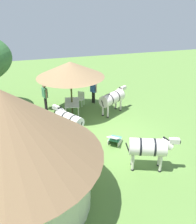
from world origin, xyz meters
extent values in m
plane|color=#5B833C|center=(0.00, 0.00, 0.00)|extent=(36.00, 36.00, 0.00)
cylinder|color=beige|center=(-2.99, 4.59, 0.97)|extent=(4.99, 4.99, 1.93)
cone|color=#876747|center=(-2.99, 4.59, 3.07)|extent=(5.90, 5.90, 2.27)
cylinder|color=#4C4C25|center=(3.48, 1.50, 1.15)|extent=(0.10, 0.10, 2.31)
cone|color=#967652|center=(3.48, 1.50, 2.75)|extent=(3.89, 3.89, 0.88)
cube|color=silver|center=(3.48, 1.50, 0.72)|extent=(1.65, 1.11, 0.04)
cylinder|color=silver|center=(2.86, 1.98, 0.35)|extent=(0.06, 0.06, 0.70)
cylinder|color=silver|center=(4.24, 1.72, 0.35)|extent=(0.06, 0.06, 0.70)
cylinder|color=silver|center=(2.73, 1.28, 0.35)|extent=(0.06, 0.06, 0.70)
cylinder|color=silver|center=(4.10, 1.02, 0.35)|extent=(0.06, 0.06, 0.70)
cube|color=silver|center=(2.47, 2.17, 0.45)|extent=(0.59, 0.60, 0.04)
cube|color=silver|center=(2.32, 2.28, 0.68)|extent=(0.28, 0.39, 0.45)
cylinder|color=silver|center=(2.73, 2.23, 0.23)|extent=(0.04, 0.04, 0.45)
cylinder|color=silver|center=(2.52, 1.91, 0.23)|extent=(0.04, 0.04, 0.45)
cylinder|color=silver|center=(2.43, 2.43, 0.23)|extent=(0.04, 0.04, 0.45)
cylinder|color=silver|center=(2.22, 2.11, 0.23)|extent=(0.04, 0.04, 0.45)
cube|color=white|center=(4.46, 0.79, 0.45)|extent=(0.60, 0.60, 0.04)
cube|color=white|center=(4.62, 0.68, 0.68)|extent=(0.29, 0.38, 0.45)
cylinder|color=white|center=(4.21, 0.75, 0.23)|extent=(0.04, 0.04, 0.45)
cylinder|color=white|center=(4.43, 1.05, 0.23)|extent=(0.04, 0.04, 0.45)
cylinder|color=white|center=(4.50, 0.54, 0.23)|extent=(0.04, 0.04, 0.45)
cylinder|color=white|center=(4.72, 0.84, 0.23)|extent=(0.04, 0.04, 0.45)
cylinder|color=black|center=(4.55, 3.00, 0.42)|extent=(0.12, 0.12, 0.83)
cylinder|color=black|center=(4.41, 2.96, 0.42)|extent=(0.12, 0.12, 0.83)
cube|color=#499266|center=(4.48, 2.98, 1.13)|extent=(0.49, 0.34, 0.59)
cylinder|color=#947158|center=(4.72, 3.06, 1.14)|extent=(0.09, 0.09, 0.55)
cylinder|color=#947158|center=(4.24, 2.90, 1.14)|extent=(0.09, 0.09, 0.55)
sphere|color=#947158|center=(4.48, 2.98, 1.55)|extent=(0.23, 0.23, 0.23)
cylinder|color=black|center=(4.71, -0.11, 0.39)|extent=(0.11, 0.11, 0.78)
cylinder|color=black|center=(4.60, -0.18, 0.39)|extent=(0.11, 0.11, 0.78)
cube|color=#325CB9|center=(4.65, -0.15, 1.05)|extent=(0.46, 0.39, 0.55)
cylinder|color=tan|center=(4.86, -0.02, 1.07)|extent=(0.08, 0.08, 0.52)
cylinder|color=tan|center=(4.45, -0.27, 1.07)|extent=(0.08, 0.08, 0.52)
sphere|color=tan|center=(4.65, -0.15, 1.46)|extent=(0.21, 0.21, 0.21)
cube|color=#3C8E70|center=(-0.32, 0.10, 0.22)|extent=(0.75, 0.75, 0.03)
cube|color=silver|center=(-0.54, 0.27, 0.43)|extent=(0.76, 0.75, 0.29)
cube|color=beige|center=(-0.21, 0.33, 0.11)|extent=(0.50, 0.40, 0.22)
cube|color=beige|center=(-0.53, -0.07, 0.11)|extent=(0.50, 0.40, 0.22)
cylinder|color=silver|center=(-2.50, -0.48, 1.03)|extent=(1.17, 1.61, 0.70)
cylinder|color=black|center=(-2.40, -0.20, 1.03)|extent=(0.70, 0.32, 0.72)
cylinder|color=black|center=(-2.59, -0.72, 1.03)|extent=(0.70, 0.32, 0.72)
cylinder|color=silver|center=(-2.75, -1.16, 1.21)|extent=(0.49, 0.63, 0.52)
cube|color=silver|center=(-2.85, -1.42, 1.37)|extent=(0.31, 0.44, 0.20)
cube|color=black|center=(-2.91, -1.59, 1.34)|extent=(0.15, 0.15, 0.12)
cube|color=black|center=(-2.75, -1.16, 1.41)|extent=(0.16, 0.36, 0.28)
cylinder|color=silver|center=(-2.51, -1.06, 0.38)|extent=(0.11, 0.11, 0.77)
cylinder|color=black|center=(-2.51, -1.06, 0.03)|extent=(0.13, 0.13, 0.06)
cylinder|color=silver|center=(-2.88, -0.93, 0.38)|extent=(0.11, 0.11, 0.77)
cylinder|color=black|center=(-2.88, -0.93, 0.03)|extent=(0.13, 0.13, 0.06)
cylinder|color=silver|center=(-2.13, -0.02, 0.38)|extent=(0.11, 0.11, 0.77)
cylinder|color=black|center=(-2.13, -0.02, 0.03)|extent=(0.13, 0.13, 0.06)
cylinder|color=silver|center=(-2.49, 0.11, 0.38)|extent=(0.11, 0.11, 0.77)
cylinder|color=black|center=(-2.49, 0.11, 0.03)|extent=(0.13, 0.13, 0.06)
cylinder|color=black|center=(-2.23, 0.26, 0.93)|extent=(0.13, 0.24, 0.53)
cylinder|color=silver|center=(2.85, -0.82, 0.98)|extent=(1.48, 1.76, 0.69)
cylinder|color=black|center=(2.67, -0.54, 0.98)|extent=(0.63, 0.45, 0.70)
cylinder|color=black|center=(3.01, -1.07, 0.98)|extent=(0.63, 0.45, 0.70)
cylinder|color=silver|center=(3.30, -1.52, 1.16)|extent=(0.56, 0.63, 0.51)
cube|color=silver|center=(3.45, -1.75, 1.32)|extent=(0.37, 0.43, 0.20)
cube|color=black|center=(3.55, -1.90, 1.29)|extent=(0.17, 0.17, 0.12)
cube|color=black|center=(3.30, -1.52, 1.36)|extent=(0.23, 0.33, 0.28)
cylinder|color=silver|center=(3.35, -1.25, 0.36)|extent=(0.11, 0.11, 0.72)
cylinder|color=black|center=(3.35, -1.25, 0.03)|extent=(0.13, 0.13, 0.06)
cylinder|color=silver|center=(3.03, -1.45, 0.36)|extent=(0.11, 0.11, 0.72)
cylinder|color=black|center=(3.03, -1.45, 0.03)|extent=(0.13, 0.13, 0.06)
cylinder|color=silver|center=(2.67, -0.19, 0.36)|extent=(0.11, 0.11, 0.72)
cylinder|color=black|center=(2.67, -0.19, 0.03)|extent=(0.13, 0.13, 0.06)
cylinder|color=silver|center=(2.35, -0.40, 0.36)|extent=(0.11, 0.11, 0.72)
cylinder|color=black|center=(2.35, -0.40, 0.03)|extent=(0.13, 0.13, 0.06)
cylinder|color=black|center=(2.37, -0.08, 0.88)|extent=(0.17, 0.22, 0.53)
cylinder|color=silver|center=(0.72, 2.11, 1.04)|extent=(1.54, 1.29, 0.61)
cylinder|color=black|center=(0.48, 1.95, 1.04)|extent=(0.40, 0.57, 0.62)
cylinder|color=black|center=(0.94, 2.25, 1.04)|extent=(0.40, 0.57, 0.62)
cylinder|color=silver|center=(1.33, 2.50, 1.22)|extent=(0.59, 0.51, 0.48)
cube|color=silver|center=(1.56, 2.65, 1.38)|extent=(0.43, 0.37, 0.20)
cube|color=black|center=(1.72, 2.74, 1.35)|extent=(0.17, 0.17, 0.12)
cube|color=black|center=(1.33, 2.50, 1.42)|extent=(0.33, 0.23, 0.28)
cylinder|color=silver|center=(1.09, 2.55, 0.40)|extent=(0.11, 0.11, 0.81)
cylinder|color=black|center=(1.09, 2.55, 0.03)|extent=(0.13, 0.13, 0.06)
cylinder|color=silver|center=(1.27, 2.26, 0.40)|extent=(0.11, 0.11, 0.81)
cylinder|color=black|center=(1.27, 2.26, 0.03)|extent=(0.13, 0.13, 0.06)
cylinder|color=silver|center=(0.17, 1.96, 0.40)|extent=(0.11, 0.11, 0.81)
cylinder|color=black|center=(0.17, 1.96, 0.03)|extent=(0.13, 0.13, 0.06)
cylinder|color=silver|center=(0.35, 1.67, 0.40)|extent=(0.11, 0.11, 0.81)
cylinder|color=black|center=(0.35, 1.67, 0.03)|extent=(0.13, 0.13, 0.06)
cylinder|color=black|center=(0.07, 1.70, 0.94)|extent=(0.23, 0.17, 0.53)
camera|label=1|loc=(-9.84, 3.69, 6.55)|focal=39.23mm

